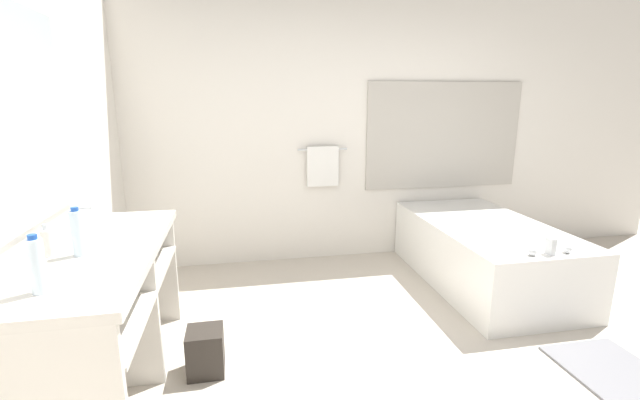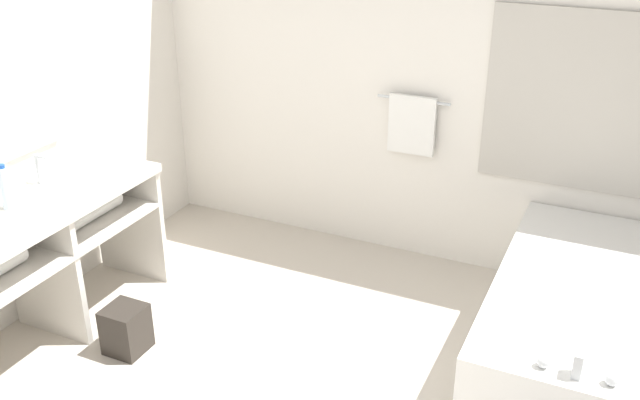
{
  "view_description": "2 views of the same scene",
  "coord_description": "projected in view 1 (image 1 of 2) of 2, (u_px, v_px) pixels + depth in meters",
  "views": [
    {
      "loc": [
        -1.14,
        -2.02,
        1.64
      ],
      "look_at": [
        -0.54,
        1.05,
        0.9
      ],
      "focal_mm": 24.0,
      "sensor_mm": 36.0,
      "label": 1
    },
    {
      "loc": [
        1.05,
        -2.19,
        2.54
      ],
      "look_at": [
        -0.45,
        1.04,
        0.87
      ],
      "focal_mm": 40.0,
      "sensor_mm": 36.0,
      "label": 2
    }
  ],
  "objects": [
    {
      "name": "water_bottle_1",
      "position": [
        37.0,
        266.0,
        1.75
      ],
      "size": [
        0.06,
        0.06,
        0.25
      ],
      "color": "silver",
      "rests_on": "vanity_counter"
    },
    {
      "name": "sink_faucet",
      "position": [
        80.0,
        222.0,
        2.48
      ],
      "size": [
        0.09,
        0.04,
        0.18
      ],
      "color": "silver",
      "rests_on": "vanity_counter"
    },
    {
      "name": "wall_back_with_blinds",
      "position": [
        354.0,
        129.0,
        4.34
      ],
      "size": [
        7.4,
        0.13,
        2.7
      ],
      "color": "white",
      "rests_on": "ground_plane"
    },
    {
      "name": "bathtub",
      "position": [
        484.0,
        250.0,
        3.86
      ],
      "size": [
        0.99,
        1.81,
        0.68
      ],
      "color": "white",
      "rests_on": "ground_plane"
    },
    {
      "name": "water_bottle_2",
      "position": [
        78.0,
        233.0,
        2.17
      ],
      "size": [
        0.06,
        0.06,
        0.26
      ],
      "color": "silver",
      "rests_on": "vanity_counter"
    },
    {
      "name": "soap_dispenser",
      "position": [
        47.0,
        242.0,
        2.17
      ],
      "size": [
        0.06,
        0.06,
        0.17
      ],
      "color": "white",
      "rests_on": "vanity_counter"
    },
    {
      "name": "ground_plane",
      "position": [
        445.0,
        384.0,
        2.52
      ],
      "size": [
        16.0,
        16.0,
        0.0
      ],
      "primitive_type": "plane",
      "color": "beige",
      "rests_on": "ground"
    },
    {
      "name": "vanity_counter",
      "position": [
        106.0,
        286.0,
        2.38
      ],
      "size": [
        0.59,
        1.56,
        0.86
      ],
      "color": "silver",
      "rests_on": "ground_plane"
    },
    {
      "name": "waste_bin",
      "position": [
        206.0,
        351.0,
        2.61
      ],
      "size": [
        0.22,
        0.22,
        0.28
      ],
      "color": "#2D2823",
      "rests_on": "ground_plane"
    },
    {
      "name": "bath_mat",
      "position": [
        620.0,
        377.0,
        2.57
      ],
      "size": [
        0.55,
        0.74,
        0.02
      ],
      "color": "slate",
      "rests_on": "ground_plane"
    }
  ]
}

